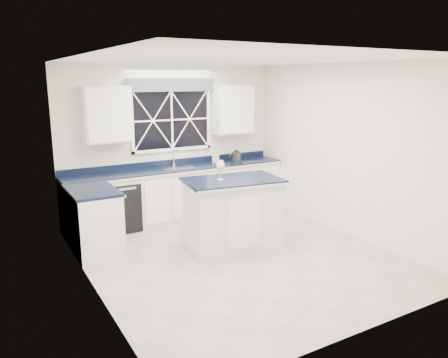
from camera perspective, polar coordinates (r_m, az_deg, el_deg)
ground at (r=6.29m, az=1.73°, el=-9.97°), size 4.50×4.50×0.00m
back_wall at (r=7.88m, az=-6.89°, el=4.80°), size 4.00×0.10×2.70m
base_cabinets at (r=7.51m, az=-7.62°, el=-2.63°), size 3.99×1.60×0.90m
countertop at (r=7.68m, az=-5.92°, el=1.36°), size 3.98×0.64×0.04m
dishwasher at (r=7.43m, az=-13.59°, el=-3.37°), size 0.60×0.58×0.82m
window at (r=7.78m, az=-6.85°, el=8.27°), size 1.65×0.09×1.26m
upper_cabinets at (r=7.66m, az=-6.49°, el=8.73°), size 3.10×0.34×0.90m
faucet at (r=7.82m, az=-6.53°, el=2.89°), size 0.05×0.20×0.30m
island at (r=6.46m, az=1.14°, el=-4.44°), size 1.48×1.01×1.03m
rug at (r=7.63m, az=0.84°, el=-5.72°), size 1.46×1.02×0.02m
kettle at (r=8.24m, az=1.61°, el=3.10°), size 0.32×0.22×0.23m
wine_glass at (r=6.24m, az=-0.47°, el=1.64°), size 0.12×0.12×0.28m
soap_bottle at (r=8.10m, az=-1.11°, el=2.92°), size 0.11×0.12×0.21m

